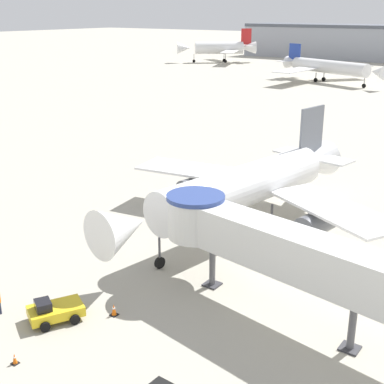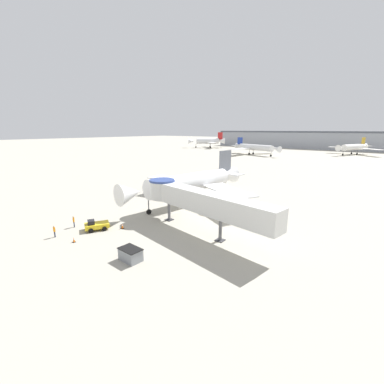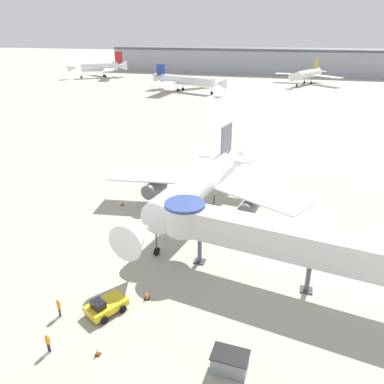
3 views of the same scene
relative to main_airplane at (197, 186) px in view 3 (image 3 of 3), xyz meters
The scene contains 14 objects.
ground_plane 4.33m from the main_airplane, behind, with size 800.00×800.00×0.00m, color #A8A393.
main_airplane is the anchor object (origin of this frame).
jet_bridge 14.19m from the main_airplane, 49.51° to the right, with size 22.69×6.55×6.38m.
pushback_tug_yellow 19.78m from the main_airplane, 97.37° to the right, with size 3.25×3.84×1.50m.
service_container_gray 23.95m from the main_airplane, 68.52° to the right, with size 2.64×1.82×1.42m.
traffic_cone_near_nose 17.17m from the main_airplane, 89.50° to the right, with size 0.48×0.48×0.79m.
traffic_cone_apron_front 23.89m from the main_airplane, 92.11° to the right, with size 0.39×0.39×0.65m.
traffic_cone_port_wing 11.31m from the main_airplane, behind, with size 0.44×0.44×0.73m.
ground_crew_marshaller 21.90m from the main_airplane, 105.93° to the right, with size 0.38×0.34×1.71m.
ground_crew_wing_walker 24.93m from the main_airplane, 100.40° to the right, with size 0.33×0.21×1.62m.
background_jet_red_tail 159.14m from the main_airplane, 123.51° to the left, with size 25.62×26.32×11.98m.
background_jet_blue_tail 105.85m from the main_airplane, 108.46° to the left, with size 32.87×32.75×9.50m.
background_jet_gold_tail 135.91m from the main_airplane, 85.30° to the left, with size 28.96×26.51×9.70m.
terminal_building 175.40m from the main_airplane, 94.02° to the left, with size 168.03×21.04×13.02m.
Camera 3 is at (12.88, -41.14, 21.97)m, focal length 35.00 mm.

